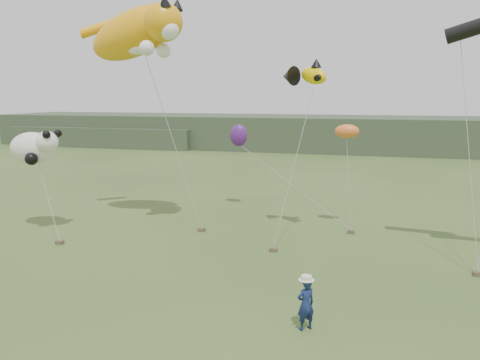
# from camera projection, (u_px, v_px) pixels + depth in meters

# --- Properties ---
(ground) EXTENTS (120.00, 120.00, 0.00)m
(ground) POSITION_uv_depth(u_px,v_px,m) (260.00, 304.00, 14.88)
(ground) COLOR #385123
(ground) RESTS_ON ground
(headland) EXTENTS (90.00, 13.00, 4.00)m
(headland) POSITION_uv_depth(u_px,v_px,m) (315.00, 133.00, 57.78)
(headland) COLOR #2D3D28
(headland) RESTS_ON ground
(festival_attendant) EXTENTS (0.66, 0.63, 1.51)m
(festival_attendant) POSITION_uv_depth(u_px,v_px,m) (306.00, 304.00, 13.11)
(festival_attendant) COLOR #152250
(festival_attendant) RESTS_ON ground
(sandbag_anchors) EXTENTS (17.50, 5.34, 0.16)m
(sandbag_anchors) POSITION_uv_depth(u_px,v_px,m) (265.00, 244.00, 20.61)
(sandbag_anchors) COLOR brown
(sandbag_anchors) RESTS_ON ground
(cat_kite) EXTENTS (6.39, 3.41, 3.73)m
(cat_kite) POSITION_uv_depth(u_px,v_px,m) (141.00, 32.00, 22.66)
(cat_kite) COLOR #EF9F0D
(cat_kite) RESTS_ON ground
(fish_kite) EXTENTS (2.51, 1.63, 1.24)m
(fish_kite) POSITION_uv_depth(u_px,v_px,m) (304.00, 75.00, 21.08)
(fish_kite) COLOR #FFCE00
(fish_kite) RESTS_ON ground
(panda_kite) EXTENTS (2.71, 1.75, 1.68)m
(panda_kite) POSITION_uv_depth(u_px,v_px,m) (35.00, 147.00, 22.43)
(panda_kite) COLOR white
(panda_kite) RESTS_ON ground
(misc_kites) EXTENTS (7.36, 3.52, 1.55)m
(misc_kites) POSITION_uv_depth(u_px,v_px,m) (275.00, 134.00, 25.52)
(misc_kites) COLOR orange
(misc_kites) RESTS_ON ground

